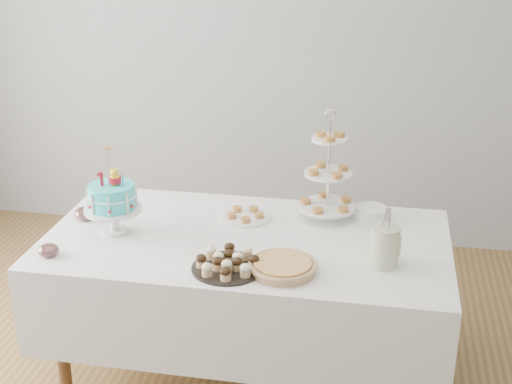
% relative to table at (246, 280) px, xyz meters
% --- Properties ---
extents(walls, '(5.04, 4.04, 2.70)m').
position_rel_table_xyz_m(walls, '(0.00, -0.30, 0.81)').
color(walls, gray).
rests_on(walls, floor).
extents(table, '(1.92, 1.02, 0.77)m').
position_rel_table_xyz_m(table, '(0.00, 0.00, 0.00)').
color(table, silver).
rests_on(table, floor).
extents(birthday_cake, '(0.28, 0.28, 0.42)m').
position_rel_table_xyz_m(birthday_cake, '(-0.64, -0.06, 0.34)').
color(birthday_cake, white).
rests_on(birthday_cake, table).
extents(cupcake_tray, '(0.32, 0.32, 0.07)m').
position_rel_table_xyz_m(cupcake_tray, '(-0.02, -0.32, 0.26)').
color(cupcake_tray, black).
rests_on(cupcake_tray, table).
extents(pie, '(0.30, 0.30, 0.05)m').
position_rel_table_xyz_m(pie, '(0.22, -0.30, 0.25)').
color(pie, tan).
rests_on(pie, table).
extents(tiered_stand, '(0.29, 0.29, 0.57)m').
position_rel_table_xyz_m(tiered_stand, '(0.36, 0.31, 0.46)').
color(tiered_stand, silver).
rests_on(tiered_stand, table).
extents(plate_stack, '(0.16, 0.16, 0.06)m').
position_rel_table_xyz_m(plate_stack, '(0.58, 0.34, 0.26)').
color(plate_stack, white).
rests_on(plate_stack, table).
extents(pastry_plate, '(0.25, 0.25, 0.04)m').
position_rel_table_xyz_m(pastry_plate, '(-0.05, 0.22, 0.24)').
color(pastry_plate, white).
rests_on(pastry_plate, table).
extents(jam_bowl_a, '(0.10, 0.10, 0.06)m').
position_rel_table_xyz_m(jam_bowl_a, '(-0.84, -0.35, 0.25)').
color(jam_bowl_a, silver).
rests_on(jam_bowl_a, table).
extents(jam_bowl_b, '(0.11, 0.11, 0.06)m').
position_rel_table_xyz_m(jam_bowl_b, '(-0.84, 0.06, 0.26)').
color(jam_bowl_b, silver).
rests_on(jam_bowl_b, table).
extents(utensil_pitcher, '(0.13, 0.13, 0.28)m').
position_rel_table_xyz_m(utensil_pitcher, '(0.65, -0.16, 0.33)').
color(utensil_pitcher, beige).
rests_on(utensil_pitcher, table).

